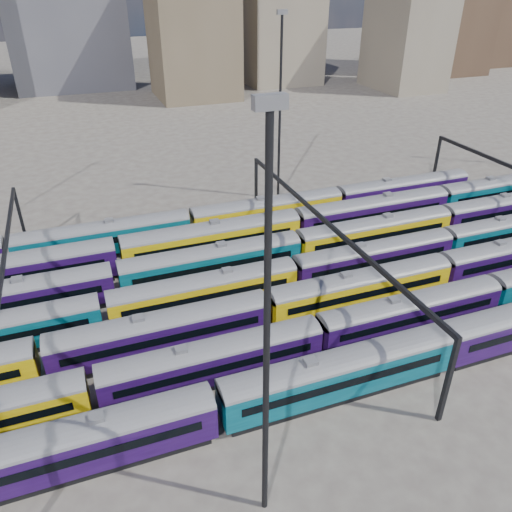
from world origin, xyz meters
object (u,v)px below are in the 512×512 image
object	(u,v)px
rake_1	(318,332)
rake_2	(361,286)
mast_2	(267,333)
rake_0	(444,342)

from	to	relation	value
rake_1	rake_2	distance (m)	8.73
rake_2	mast_2	distance (m)	26.50
rake_0	mast_2	bearing A→B (deg)	-159.72
rake_1	mast_2	world-z (taller)	mast_2
rake_0	rake_1	bearing A→B (deg)	151.69
rake_2	mast_2	bearing A→B (deg)	-134.71
rake_1	rake_2	bearing A→B (deg)	34.93
rake_0	mast_2	size ratio (longest dim) A/B	4.66
rake_0	rake_2	world-z (taller)	rake_0
rake_0	rake_2	distance (m)	10.22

